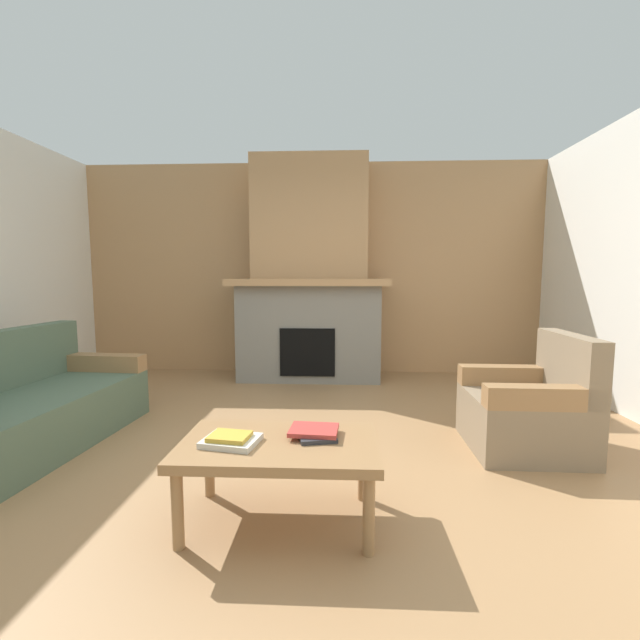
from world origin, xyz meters
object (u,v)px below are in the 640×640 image
(fireplace, at_px, (310,284))
(armchair, at_px, (530,410))
(couch, at_px, (23,410))
(coffee_table, at_px, (279,451))

(fireplace, relative_size, armchair, 3.18)
(fireplace, xyz_separation_m, armchair, (1.76, -2.16, -0.87))
(fireplace, bearing_deg, couch, -129.85)
(fireplace, height_order, armchair, fireplace)
(couch, bearing_deg, armchair, 2.52)
(couch, relative_size, coffee_table, 1.85)
(armchair, bearing_deg, fireplace, 129.17)
(armchair, relative_size, coffee_table, 0.85)
(couch, distance_m, armchair, 3.70)
(armchair, bearing_deg, coffee_table, -149.20)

